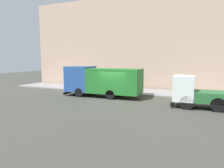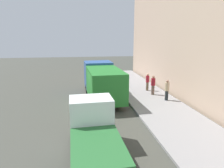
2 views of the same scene
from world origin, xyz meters
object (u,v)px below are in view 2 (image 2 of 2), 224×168
Objects in this scene: pedestrian_walking at (147,81)px; pedestrian_third at (167,90)px; small_flatbed_truck at (94,133)px; large_utility_truck at (102,80)px; pedestrian_standing at (153,85)px; traffic_cone_orange at (118,81)px.

pedestrian_third is (0.53, -3.24, -0.01)m from pedestrian_walking.
large_utility_truck is at bearing 78.86° from small_flatbed_truck.
pedestrian_walking is at bearing -27.91° from pedestrian_standing.
traffic_cone_orange is at bearing -170.71° from pedestrian_walking.
small_flatbed_truck is 11.66m from pedestrian_walking.
traffic_cone_orange is at bearing 72.29° from small_flatbed_truck.
pedestrian_third reaches higher than pedestrian_walking.
small_flatbed_truck is 2.86× the size of pedestrian_walking.
large_utility_truck is 12.85× the size of traffic_cone_orange.
large_utility_truck is at bearing -99.35° from pedestrian_walking.
pedestrian_standing reaches higher than traffic_cone_orange.
pedestrian_standing is at bearing -26.00° from pedestrian_walking.
large_utility_truck is 4.58m from pedestrian_standing.
large_utility_truck is 4.78m from pedestrian_walking.
pedestrian_standing is (4.55, -0.06, -0.54)m from large_utility_truck.
large_utility_truck is 5.42m from pedestrian_third.
traffic_cone_orange is (-2.77, 6.34, -0.60)m from pedestrian_third.
large_utility_truck is 5.18m from traffic_cone_orange.
pedestrian_third is at bearing 167.73° from pedestrian_standing.
small_flatbed_truck is at bearing 175.91° from pedestrian_third.
pedestrian_walking is 3.29m from pedestrian_third.
large_utility_truck reaches higher than small_flatbed_truck.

